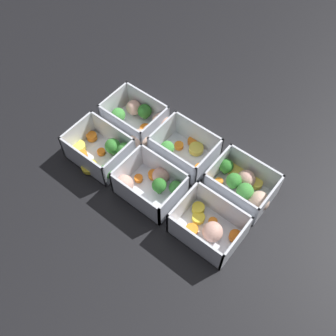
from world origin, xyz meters
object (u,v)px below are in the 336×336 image
container_far_center (150,184)px  container_near_right (138,121)px  container_near_left (242,186)px  container_near_center (183,150)px  container_far_right (103,152)px  container_far_left (209,227)px

container_far_center → container_near_right: bearing=-40.4°
container_near_left → container_near_right: (0.32, 0.00, -0.00)m
container_near_left → container_far_center: size_ratio=1.00×
container_near_center → container_far_right: (0.15, 0.13, 0.00)m
container_near_center → container_near_right: (0.15, 0.00, 0.00)m
container_far_left → container_near_left: bearing=-90.4°
container_near_left → container_near_right: 0.32m
container_near_center → container_far_center: 0.13m
container_near_right → container_near_left: bearing=-179.4°
container_near_right → container_far_right: bearing=89.3°
container_near_left → container_far_right: same height
container_near_right → container_far_left: size_ratio=1.14×
container_near_center → container_far_right: size_ratio=0.89×
container_near_right → container_far_left: 0.34m
container_near_right → container_far_center: (-0.15, 0.13, 0.00)m
container_near_right → container_far_center: size_ratio=1.07×
container_near_center → container_far_center: (0.00, 0.13, 0.00)m
container_far_center → container_far_right: same height
container_near_center → container_near_right: 0.15m
container_near_center → container_far_left: same height
container_near_center → container_near_right: bearing=0.0°
container_near_left → container_far_left: size_ratio=1.06×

